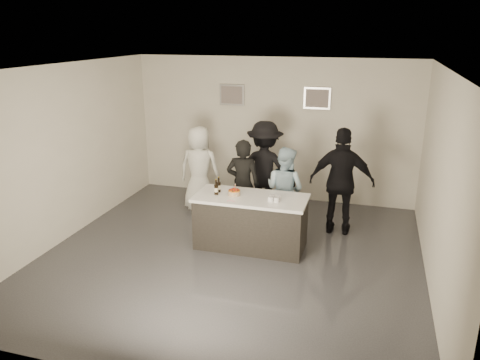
% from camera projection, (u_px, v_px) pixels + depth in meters
% --- Properties ---
extents(floor, '(6.00, 6.00, 0.00)m').
position_uv_depth(floor, '(231.00, 256.00, 7.63)').
color(floor, '#3D3D42').
rests_on(floor, ground).
extents(ceiling, '(6.00, 6.00, 0.00)m').
position_uv_depth(ceiling, '(230.00, 68.00, 6.71)').
color(ceiling, white).
extents(wall_back, '(6.00, 0.04, 3.00)m').
position_uv_depth(wall_back, '(273.00, 130.00, 9.91)').
color(wall_back, silver).
rests_on(wall_back, ground).
extents(wall_front, '(6.00, 0.04, 3.00)m').
position_uv_depth(wall_front, '(136.00, 254.00, 4.43)').
color(wall_front, silver).
rests_on(wall_front, ground).
extents(wall_left, '(0.04, 6.00, 3.00)m').
position_uv_depth(wall_left, '(63.00, 154.00, 7.97)').
color(wall_left, silver).
rests_on(wall_left, ground).
extents(wall_right, '(0.04, 6.00, 3.00)m').
position_uv_depth(wall_right, '(441.00, 185.00, 6.37)').
color(wall_right, silver).
rests_on(wall_right, ground).
extents(picture_left, '(0.54, 0.04, 0.44)m').
position_uv_depth(picture_left, '(232.00, 95.00, 9.91)').
color(picture_left, '#B2B2B7').
rests_on(picture_left, wall_back).
extents(picture_right, '(0.54, 0.04, 0.44)m').
position_uv_depth(picture_right, '(317.00, 98.00, 9.43)').
color(picture_right, '#B2B2B7').
rests_on(picture_right, wall_back).
extents(bar_counter, '(1.86, 0.86, 0.90)m').
position_uv_depth(bar_counter, '(251.00, 222.00, 7.84)').
color(bar_counter, white).
rests_on(bar_counter, ground).
extents(cake, '(0.20, 0.20, 0.08)m').
position_uv_depth(cake, '(234.00, 193.00, 7.76)').
color(cake, orange).
rests_on(cake, bar_counter).
extents(beer_bottle_a, '(0.07, 0.07, 0.26)m').
position_uv_depth(beer_bottle_a, '(219.00, 185.00, 7.89)').
color(beer_bottle_a, black).
rests_on(beer_bottle_a, bar_counter).
extents(beer_bottle_b, '(0.07, 0.07, 0.26)m').
position_uv_depth(beer_bottle_b, '(216.00, 187.00, 7.76)').
color(beer_bottle_b, black).
rests_on(beer_bottle_b, bar_counter).
extents(tumbler_cluster, '(0.19, 0.19, 0.08)m').
position_uv_depth(tumbler_cluster, '(274.00, 198.00, 7.52)').
color(tumbler_cluster, '#C66212').
rests_on(tumbler_cluster, bar_counter).
extents(candles, '(0.24, 0.08, 0.01)m').
position_uv_depth(candles, '(230.00, 201.00, 7.50)').
color(candles, pink).
rests_on(candles, bar_counter).
extents(person_main_black, '(0.63, 0.43, 1.69)m').
position_uv_depth(person_main_black, '(243.00, 185.00, 8.47)').
color(person_main_black, black).
rests_on(person_main_black, ground).
extents(person_main_blue, '(0.94, 0.85, 1.57)m').
position_uv_depth(person_main_blue, '(285.00, 189.00, 8.41)').
color(person_main_blue, silver).
rests_on(person_main_blue, ground).
extents(person_guest_left, '(0.85, 0.57, 1.72)m').
position_uv_depth(person_guest_left, '(199.00, 168.00, 9.40)').
color(person_guest_left, white).
rests_on(person_guest_left, ground).
extents(person_guest_right, '(1.14, 0.48, 1.93)m').
position_uv_depth(person_guest_right, '(342.00, 182.00, 8.24)').
color(person_guest_right, black).
rests_on(person_guest_right, ground).
extents(person_guest_back, '(1.27, 0.79, 1.88)m').
position_uv_depth(person_guest_back, '(265.00, 169.00, 9.06)').
color(person_guest_back, black).
rests_on(person_guest_back, ground).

